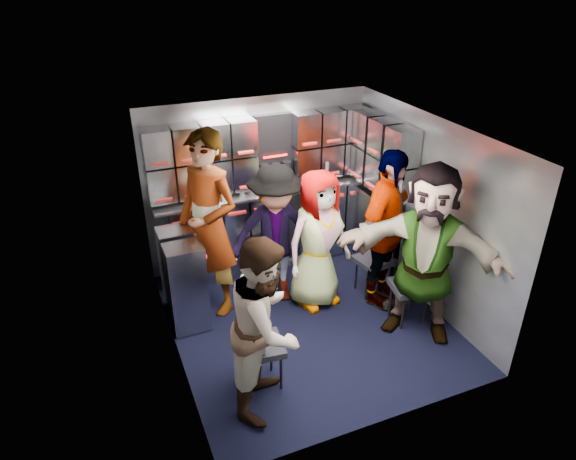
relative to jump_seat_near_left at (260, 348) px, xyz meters
name	(u,v)px	position (x,y,z in m)	size (l,w,h in m)	color
floor	(307,320)	(0.78, 0.69, -0.42)	(3.00, 3.00, 0.00)	black
wall_back	(259,182)	(0.78, 2.19, 0.63)	(2.80, 0.04, 2.10)	gray
wall_left	(168,264)	(-0.62, 0.69, 0.63)	(0.04, 3.00, 2.10)	gray
wall_right	(426,212)	(2.18, 0.69, 0.63)	(0.04, 3.00, 2.10)	gray
ceiling	(311,133)	(0.78, 0.69, 1.68)	(2.80, 3.00, 0.02)	silver
cart_bank_back	(265,229)	(0.78, 1.98, 0.08)	(2.68, 0.38, 0.99)	gray
cart_bank_left	(183,279)	(-0.41, 1.25, 0.08)	(0.38, 0.76, 0.99)	gray
counter	(264,191)	(0.78, 1.98, 0.60)	(2.68, 0.42, 0.03)	#B1B3B8
locker_bank_back	(262,152)	(0.78, 2.04, 1.07)	(2.68, 0.28, 0.82)	gray
locker_bank_right	(383,155)	(2.03, 1.39, 1.07)	(0.28, 1.00, 0.82)	gray
right_cabinet	(381,235)	(2.03, 1.29, 0.08)	(0.28, 1.20, 1.00)	gray
coffee_niche	(274,150)	(0.96, 2.10, 1.05)	(0.46, 0.16, 0.84)	black
red_latch_strip	(270,208)	(0.78, 1.78, 0.46)	(2.60, 0.02, 0.03)	#A41E19
jump_seat_near_left	(260,348)	(0.00, 0.00, 0.00)	(0.44, 0.42, 0.47)	black
jump_seat_mid_left	(271,261)	(0.63, 1.41, -0.03)	(0.38, 0.36, 0.44)	black
jump_seat_center	(310,265)	(1.03, 1.17, -0.04)	(0.39, 0.38, 0.43)	black
jump_seat_mid_right	(373,262)	(1.71, 0.91, -0.02)	(0.44, 0.42, 0.46)	black
jump_seat_near_right	(410,288)	(1.79, 0.30, -0.02)	(0.44, 0.42, 0.45)	black
attendant_standing	(209,225)	(-0.07, 1.35, 0.60)	(0.75, 0.49, 2.05)	black
attendant_arc_a	(266,325)	(0.00, -0.18, 0.39)	(0.79, 0.61, 1.62)	black
attendant_arc_b	(276,236)	(0.63, 1.23, 0.40)	(1.05, 0.60, 1.63)	black
attendant_arc_c	(318,240)	(1.03, 0.99, 0.38)	(0.78, 0.51, 1.59)	black
attendant_arc_d	(386,230)	(1.71, 0.73, 0.49)	(1.06, 0.44, 1.81)	black
attendant_arc_e	(426,253)	(1.79, 0.12, 0.51)	(1.73, 0.55, 1.87)	black
bottle_left	(210,189)	(0.10, 1.93, 0.75)	(0.07, 0.07, 0.28)	white
bottle_mid	(242,185)	(0.48, 1.93, 0.73)	(0.06, 0.06, 0.25)	white
bottle_right	(326,171)	(1.57, 1.93, 0.74)	(0.07, 0.07, 0.27)	white
cup_left	(225,194)	(0.27, 1.92, 0.66)	(0.08, 0.08, 0.10)	beige
cup_right	(306,181)	(1.30, 1.92, 0.66)	(0.08, 0.08, 0.10)	beige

